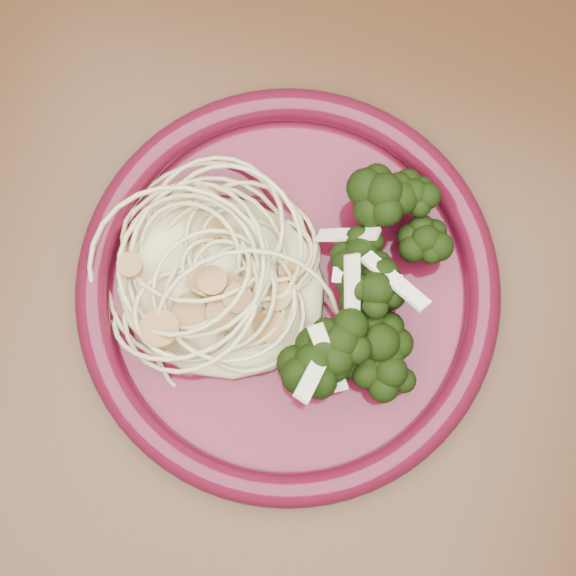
% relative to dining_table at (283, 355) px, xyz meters
% --- Properties ---
extents(dining_table, '(1.20, 0.80, 0.75)m').
position_rel_dining_table_xyz_m(dining_table, '(0.00, 0.00, 0.00)').
color(dining_table, '#472814').
rests_on(dining_table, ground).
extents(dinner_plate, '(0.37, 0.37, 0.03)m').
position_rel_dining_table_xyz_m(dinner_plate, '(-0.01, 0.04, 0.11)').
color(dinner_plate, '#510C1F').
rests_on(dinner_plate, dining_table).
extents(spaghetti_pile, '(0.18, 0.17, 0.03)m').
position_rel_dining_table_xyz_m(spaghetti_pile, '(-0.05, 0.02, 0.12)').
color(spaghetti_pile, beige).
rests_on(spaghetti_pile, dinner_plate).
extents(scallop_cluster, '(0.15, 0.15, 0.04)m').
position_rel_dining_table_xyz_m(scallop_cluster, '(-0.05, 0.02, 0.16)').
color(scallop_cluster, '#A6773D').
rests_on(scallop_cluster, spaghetti_pile).
extents(broccoli_pile, '(0.12, 0.17, 0.05)m').
position_rel_dining_table_xyz_m(broccoli_pile, '(0.05, 0.05, 0.13)').
color(broccoli_pile, black).
rests_on(broccoli_pile, dinner_plate).
extents(onion_garnish, '(0.09, 0.11, 0.06)m').
position_rel_dining_table_xyz_m(onion_garnish, '(0.05, 0.05, 0.16)').
color(onion_garnish, white).
rests_on(onion_garnish, broccoli_pile).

